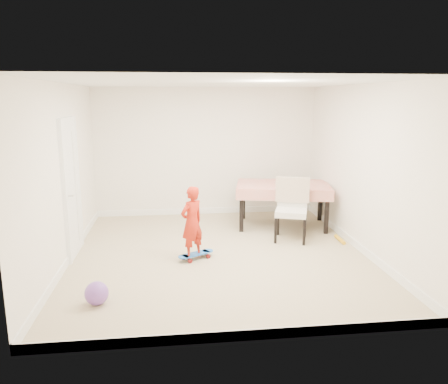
{
  "coord_description": "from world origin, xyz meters",
  "views": [
    {
      "loc": [
        -0.69,
        -6.41,
        2.38
      ],
      "look_at": [
        0.1,
        0.2,
        0.95
      ],
      "focal_mm": 35.0,
      "sensor_mm": 36.0,
      "label": 1
    }
  ],
  "objects": [
    {
      "name": "dining_table",
      "position": [
        1.37,
        1.43,
        0.4
      ],
      "size": [
        1.89,
        1.4,
        0.81
      ],
      "primitive_type": null,
      "rotation": [
        0.0,
        0.0,
        -0.2
      ],
      "color": "red",
      "rests_on": "ground"
    },
    {
      "name": "baseboard_right",
      "position": [
        2.24,
        0.0,
        0.06
      ],
      "size": [
        0.02,
        5.0,
        0.12
      ],
      "primitive_type": "cube",
      "color": "white",
      "rests_on": "ground"
    },
    {
      "name": "dining_chair",
      "position": [
        1.29,
        0.57,
        0.53
      ],
      "size": [
        0.75,
        0.8,
        1.05
      ],
      "primitive_type": null,
      "rotation": [
        0.0,
        0.0,
        -0.33
      ],
      "color": "white",
      "rests_on": "ground"
    },
    {
      "name": "wall_right",
      "position": [
        2.23,
        0.0,
        1.3
      ],
      "size": [
        0.04,
        5.0,
        2.6
      ],
      "primitive_type": "cube",
      "color": "white",
      "rests_on": "ground"
    },
    {
      "name": "wall_front",
      "position": [
        0.0,
        -2.48,
        1.3
      ],
      "size": [
        4.5,
        0.04,
        2.6
      ],
      "primitive_type": "cube",
      "color": "white",
      "rests_on": "ground"
    },
    {
      "name": "wall_left",
      "position": [
        -2.23,
        0.0,
        1.3
      ],
      "size": [
        0.04,
        5.0,
        2.6
      ],
      "primitive_type": "cube",
      "color": "white",
      "rests_on": "ground"
    },
    {
      "name": "baseboard_back",
      "position": [
        0.0,
        2.49,
        0.06
      ],
      "size": [
        4.5,
        0.02,
        0.12
      ],
      "primitive_type": "cube",
      "color": "white",
      "rests_on": "ground"
    },
    {
      "name": "door",
      "position": [
        -2.22,
        0.3,
        1.02
      ],
      "size": [
        0.11,
        0.94,
        2.11
      ],
      "primitive_type": "cube",
      "color": "white",
      "rests_on": "ground"
    },
    {
      "name": "child",
      "position": [
        -0.42,
        -0.17,
        0.55
      ],
      "size": [
        0.47,
        0.45,
        1.09
      ],
      "primitive_type": "imported",
      "rotation": [
        0.0,
        0.0,
        3.82
      ],
      "color": "red",
      "rests_on": "ground"
    },
    {
      "name": "baseboard_left",
      "position": [
        -2.24,
        0.0,
        0.06
      ],
      "size": [
        0.02,
        5.0,
        0.12
      ],
      "primitive_type": "cube",
      "color": "white",
      "rests_on": "ground"
    },
    {
      "name": "ground",
      "position": [
        0.0,
        0.0,
        0.0
      ],
      "size": [
        5.0,
        5.0,
        0.0
      ],
      "primitive_type": "plane",
      "color": "tan",
      "rests_on": "ground"
    },
    {
      "name": "ceiling",
      "position": [
        0.0,
        0.0,
        2.58
      ],
      "size": [
        4.5,
        5.0,
        0.04
      ],
      "primitive_type": "cube",
      "color": "white",
      "rests_on": "wall_back"
    },
    {
      "name": "skateboard",
      "position": [
        -0.37,
        -0.15,
        0.04
      ],
      "size": [
        0.63,
        0.49,
        0.09
      ],
      "primitive_type": null,
      "rotation": [
        0.0,
        0.0,
        0.52
      ],
      "color": "blue",
      "rests_on": "ground"
    },
    {
      "name": "balloon",
      "position": [
        -1.61,
        -1.51,
        0.14
      ],
      "size": [
        0.28,
        0.28,
        0.28
      ],
      "primitive_type": "sphere",
      "color": "purple",
      "rests_on": "ground"
    },
    {
      "name": "baseboard_front",
      "position": [
        0.0,
        -2.49,
        0.06
      ],
      "size": [
        4.5,
        0.02,
        0.12
      ],
      "primitive_type": "cube",
      "color": "white",
      "rests_on": "ground"
    },
    {
      "name": "foam_toy",
      "position": [
        2.11,
        0.39,
        0.03
      ],
      "size": [
        0.06,
        0.4,
        0.06
      ],
      "primitive_type": "cylinder",
      "rotation": [
        1.57,
        0.0,
        -0.01
      ],
      "color": "#EFAF19",
      "rests_on": "ground"
    },
    {
      "name": "wall_back",
      "position": [
        0.0,
        2.48,
        1.3
      ],
      "size": [
        4.5,
        0.04,
        2.6
      ],
      "primitive_type": "cube",
      "color": "white",
      "rests_on": "ground"
    }
  ]
}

